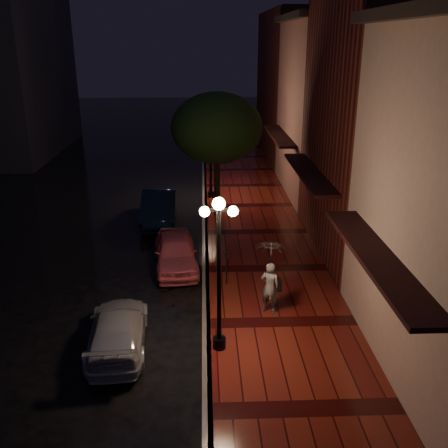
% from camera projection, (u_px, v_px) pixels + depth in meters
% --- Properties ---
extents(ground, '(120.00, 120.00, 0.00)m').
position_uv_depth(ground, '(206.00, 273.00, 18.42)').
color(ground, black).
rests_on(ground, ground).
extents(sidewalk, '(4.50, 60.00, 0.15)m').
position_uv_depth(sidewalk, '(266.00, 270.00, 18.48)').
color(sidewalk, '#4B100D').
rests_on(sidewalk, ground).
extents(curb, '(0.25, 60.00, 0.15)m').
position_uv_depth(curb, '(206.00, 271.00, 18.39)').
color(curb, '#595451').
rests_on(curb, ground).
extents(storefront_mid, '(5.00, 8.00, 11.00)m').
position_uv_depth(storefront_mid, '(390.00, 113.00, 18.65)').
color(storefront_mid, '#511914').
rests_on(storefront_mid, ground).
extents(storefront_far, '(5.00, 8.00, 9.00)m').
position_uv_depth(storefront_far, '(335.00, 112.00, 26.49)').
color(storefront_far, '#8C5951').
rests_on(storefront_far, ground).
extents(storefront_extra, '(5.00, 12.00, 10.00)m').
position_uv_depth(storefront_extra, '(301.00, 86.00, 35.69)').
color(storefront_extra, '#511914').
rests_on(storefront_extra, ground).
extents(streetlamp_near, '(0.96, 0.36, 4.31)m').
position_uv_depth(streetlamp_near, '(219.00, 266.00, 12.84)').
color(streetlamp_near, black).
rests_on(streetlamp_near, sidewalk).
extents(streetlamp_far, '(0.96, 0.36, 4.31)m').
position_uv_depth(streetlamp_far, '(211.00, 152.00, 25.96)').
color(streetlamp_far, black).
rests_on(streetlamp_far, sidewalk).
extents(street_tree, '(4.16, 4.16, 5.80)m').
position_uv_depth(street_tree, '(217.00, 130.00, 22.58)').
color(street_tree, black).
rests_on(street_tree, sidewalk).
extents(pink_car, '(1.91, 3.95, 1.30)m').
position_uv_depth(pink_car, '(176.00, 252.00, 18.62)').
color(pink_car, '#D25665').
rests_on(pink_car, ground).
extents(navy_car, '(1.72, 4.55, 1.48)m').
position_uv_depth(navy_car, '(159.00, 207.00, 23.34)').
color(navy_car, black).
rests_on(navy_car, ground).
extents(silver_car, '(1.85, 3.95, 1.12)m').
position_uv_depth(silver_car, '(118.00, 330.00, 13.77)').
color(silver_car, '#B2B3BA').
rests_on(silver_car, ground).
extents(woman_with_umbrella, '(0.96, 0.98, 2.31)m').
position_uv_depth(woman_with_umbrella, '(271.00, 266.00, 15.00)').
color(woman_with_umbrella, silver).
rests_on(woman_with_umbrella, sidewalk).
extents(parking_meter, '(0.12, 0.09, 1.17)m').
position_uv_depth(parking_meter, '(226.00, 265.00, 17.05)').
color(parking_meter, black).
rests_on(parking_meter, sidewalk).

